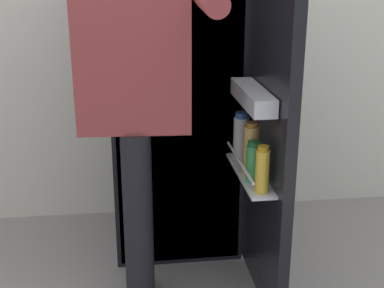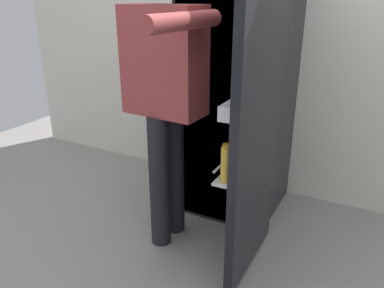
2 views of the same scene
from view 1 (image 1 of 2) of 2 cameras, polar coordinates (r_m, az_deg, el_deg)
The scene contains 2 objects.
refrigerator at distance 2.69m, azimuth -1.49°, elevation 5.48°, with size 0.68×1.25×1.64m.
person at distance 2.11m, azimuth -5.99°, elevation 6.06°, with size 0.54×0.77×1.63m.
Camera 1 is at (-0.25, -2.09, 1.45)m, focal length 49.45 mm.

